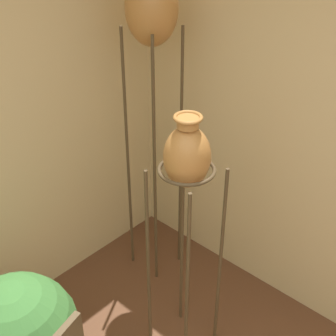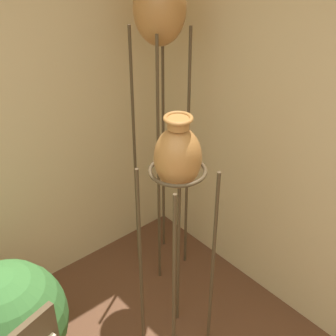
{
  "view_description": "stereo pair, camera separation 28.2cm",
  "coord_description": "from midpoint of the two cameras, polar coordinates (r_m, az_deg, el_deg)",
  "views": [
    {
      "loc": [
        -0.29,
        -0.3,
        2.59
      ],
      "look_at": [
        1.48,
        1.32,
        1.1
      ],
      "focal_mm": 50.0,
      "sensor_mm": 36.0,
      "label": 1
    },
    {
      "loc": [
        -0.08,
        -0.5,
        2.59
      ],
      "look_at": [
        1.48,
        1.32,
        1.1
      ],
      "focal_mm": 50.0,
      "sensor_mm": 36.0,
      "label": 2
    }
  ],
  "objects": [
    {
      "name": "vase_stand_medium",
      "position": [
        2.35,
        4.61,
        -0.17
      ],
      "size": [
        0.32,
        0.32,
        1.64
      ],
      "color": "#473823",
      "rests_on": "ground_plane"
    },
    {
      "name": "potted_plant",
      "position": [
        2.83,
        -15.99,
        -17.85
      ],
      "size": [
        0.66,
        0.66,
        0.85
      ],
      "color": "olive",
      "rests_on": "ground_plane"
    },
    {
      "name": "vase_stand_tall",
      "position": [
        2.87,
        1.93,
        17.88
      ],
      "size": [
        0.31,
        0.31,
        2.25
      ],
      "color": "#473823",
      "rests_on": "ground_plane"
    }
  ]
}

